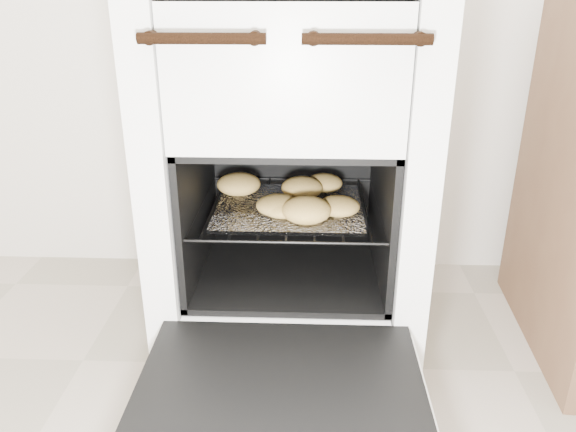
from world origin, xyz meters
The scene contains 5 objects.
stove centered at (-0.19, 1.19, 0.42)m, with size 0.55×0.62×0.85m.
oven_door centered at (-0.19, 0.72, 0.19)m, with size 0.50×0.39×0.04m.
oven_rack centered at (-0.19, 1.13, 0.36)m, with size 0.40×0.39×0.01m.
foil_sheet centered at (-0.19, 1.11, 0.37)m, with size 0.31×0.28×0.01m, color white.
baked_rolls centered at (-0.18, 1.11, 0.39)m, with size 0.34×0.30×0.05m.
Camera 1 is at (-0.14, -0.02, 0.82)m, focal length 35.00 mm.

